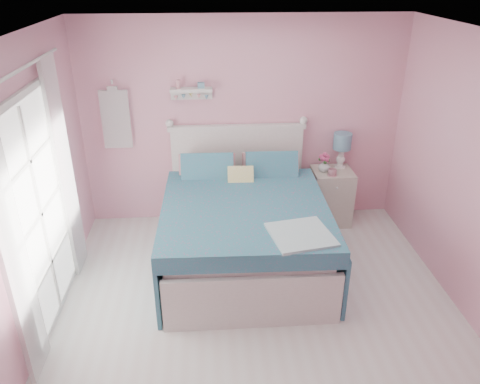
{
  "coord_description": "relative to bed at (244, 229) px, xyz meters",
  "views": [
    {
      "loc": [
        -0.44,
        -3.39,
        3.1
      ],
      "look_at": [
        -0.11,
        1.2,
        0.85
      ],
      "focal_mm": 35.0,
      "sensor_mm": 36.0,
      "label": 1
    }
  ],
  "objects": [
    {
      "name": "floor",
      "position": [
        0.08,
        -1.13,
        -0.42
      ],
      "size": [
        4.5,
        4.5,
        0.0
      ],
      "primitive_type": "plane",
      "color": "silver",
      "rests_on": "ground"
    },
    {
      "name": "room_shell",
      "position": [
        0.08,
        -1.13,
        1.16
      ],
      "size": [
        4.5,
        4.5,
        4.5
      ],
      "color": "pink",
      "rests_on": "floor"
    },
    {
      "name": "bed",
      "position": [
        0.0,
        0.0,
        0.0
      ],
      "size": [
        1.79,
        2.24,
        1.29
      ],
      "rotation": [
        0.0,
        0.0,
        -0.02
      ],
      "color": "silver",
      "rests_on": "floor"
    },
    {
      "name": "nightstand",
      "position": [
        1.21,
        0.85,
        -0.06
      ],
      "size": [
        0.5,
        0.49,
        0.72
      ],
      "color": "beige",
      "rests_on": "floor"
    },
    {
      "name": "table_lamp",
      "position": [
        1.33,
        0.97,
        0.62
      ],
      "size": [
        0.23,
        0.23,
        0.46
      ],
      "color": "white",
      "rests_on": "nightstand"
    },
    {
      "name": "vase",
      "position": [
        1.09,
        0.84,
        0.38
      ],
      "size": [
        0.19,
        0.19,
        0.15
      ],
      "primitive_type": "imported",
      "rotation": [
        0.0,
        0.0,
        -0.35
      ],
      "color": "silver",
      "rests_on": "nightstand"
    },
    {
      "name": "teacup",
      "position": [
        1.16,
        0.71,
        0.34
      ],
      "size": [
        0.12,
        0.12,
        0.09
      ],
      "primitive_type": "imported",
      "rotation": [
        0.0,
        0.0,
        -0.15
      ],
      "color": "#C08191",
      "rests_on": "nightstand"
    },
    {
      "name": "roses",
      "position": [
        1.08,
        0.84,
        0.49
      ],
      "size": [
        0.14,
        0.11,
        0.12
      ],
      "color": "#C54377",
      "rests_on": "vase"
    },
    {
      "name": "wall_shelf",
      "position": [
        -0.55,
        1.06,
        1.31
      ],
      "size": [
        0.5,
        0.15,
        0.25
      ],
      "color": "silver",
      "rests_on": "room_shell"
    },
    {
      "name": "hanging_dress",
      "position": [
        -1.48,
        1.05,
        0.98
      ],
      "size": [
        0.34,
        0.03,
        0.72
      ],
      "primitive_type": "cube",
      "color": "white",
      "rests_on": "room_shell"
    },
    {
      "name": "french_door",
      "position": [
        -1.9,
        -0.73,
        0.65
      ],
      "size": [
        0.04,
        1.32,
        2.16
      ],
      "color": "silver",
      "rests_on": "floor"
    },
    {
      "name": "curtain_near",
      "position": [
        -1.84,
        -1.48,
        0.76
      ],
      "size": [
        0.04,
        0.4,
        2.32
      ],
      "primitive_type": "cube",
      "color": "white",
      "rests_on": "floor"
    },
    {
      "name": "curtain_far",
      "position": [
        -1.84,
        0.01,
        0.76
      ],
      "size": [
        0.04,
        0.4,
        2.32
      ],
      "primitive_type": "cube",
      "color": "white",
      "rests_on": "floor"
    }
  ]
}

